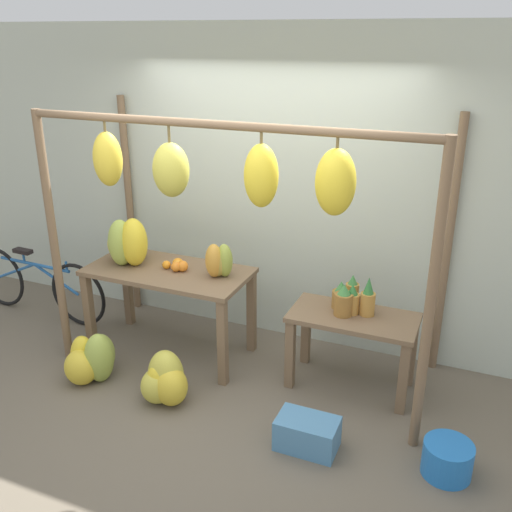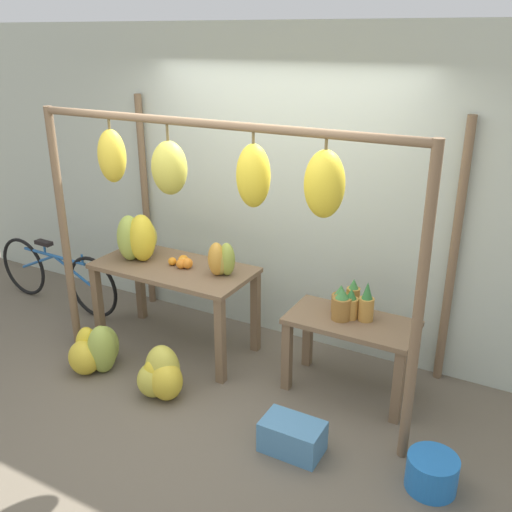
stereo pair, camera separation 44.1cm
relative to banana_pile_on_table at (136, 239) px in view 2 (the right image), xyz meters
The scene contains 14 objects.
ground_plane 1.62m from the banana_pile_on_table, 30.06° to the right, with size 20.00×20.00×0.00m, color #665B4C.
shop_wall_back 1.39m from the banana_pile_on_table, 33.25° to the left, with size 8.00×0.08×2.80m.
stall_awning 1.35m from the banana_pile_on_table, 14.27° to the right, with size 3.09×1.24×2.17m.
display_table_main 0.51m from the banana_pile_on_table, ahead, with size 1.41×0.69×0.80m.
display_table_side 2.08m from the banana_pile_on_table, ahead, with size 1.00×0.51×0.64m.
banana_pile_on_table is the anchor object (origin of this frame).
orange_pile 0.51m from the banana_pile_on_table, ahead, with size 0.24×0.16×0.10m.
pineapple_cluster 1.99m from the banana_pile_on_table, ahead, with size 0.35×0.35×0.32m.
banana_pile_ground_left 1.03m from the banana_pile_on_table, 87.56° to the right, with size 0.44×0.46×0.44m.
banana_pile_ground_right 1.30m from the banana_pile_on_table, 42.79° to the right, with size 0.48×0.41×0.42m.
fruit_crate_white 2.26m from the banana_pile_on_table, 21.81° to the right, with size 0.42×0.26×0.23m.
blue_bucket 3.06m from the banana_pile_on_table, 13.11° to the right, with size 0.32×0.32×0.23m.
parked_bicycle 1.37m from the banana_pile_on_table, behind, with size 1.69×0.09×0.70m.
papaya_pile 0.88m from the banana_pile_on_table, ahead, with size 0.29×0.25×0.29m.
Camera 2 is at (2.15, -3.05, 2.71)m, focal length 40.00 mm.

